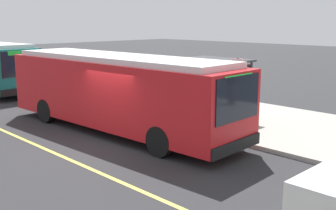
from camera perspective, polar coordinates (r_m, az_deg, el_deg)
name	(u,v)px	position (r m, az deg, el deg)	size (l,w,h in m)	color
ground_plane	(116,142)	(14.91, -7.14, -5.06)	(120.00, 120.00, 0.00)	#2B2B2D
sidewalk_curb	(222,114)	(19.01, 7.35, -1.21)	(44.00, 6.40, 0.15)	#A8A399
lane_stripe_center	(61,156)	(13.76, -14.48, -6.76)	(36.00, 0.14, 0.01)	#E0D64C
transit_bus_main	(118,90)	(16.05, -6.94, 2.05)	(11.09, 3.07, 2.95)	red
bus_shelter	(216,74)	(18.33, 6.61, 4.19)	(2.90, 1.60, 2.48)	#333338
waiting_bench	(223,104)	(18.38, 7.51, 0.13)	(1.60, 0.48, 0.95)	brown
route_sign_post	(237,86)	(14.91, 9.40, 2.58)	(0.44, 0.08, 2.80)	#333338
pedestrian_commuter	(170,92)	(18.37, 0.27, 1.75)	(0.24, 0.40, 1.69)	#282D47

